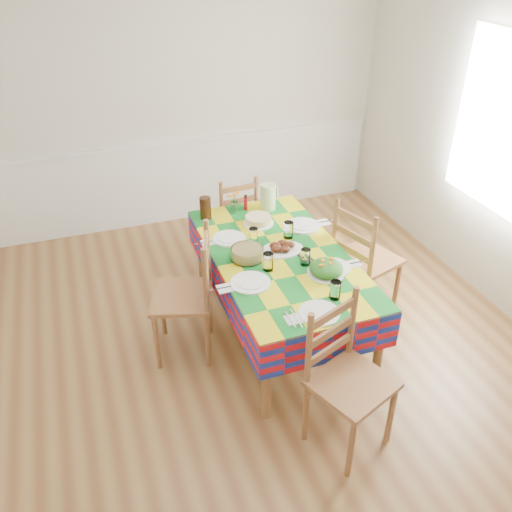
{
  "coord_description": "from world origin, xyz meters",
  "views": [
    {
      "loc": [
        -1.02,
        -2.93,
        2.91
      ],
      "look_at": [
        0.09,
        0.19,
        0.83
      ],
      "focal_mm": 38.0,
      "sensor_mm": 36.0,
      "label": 1
    }
  ],
  "objects": [
    {
      "name": "flower_vase",
      "position": [
        0.21,
        1.1,
        0.8
      ],
      "size": [
        0.12,
        0.1,
        0.19
      ],
      "color": "white",
      "rests_on": "dining_table"
    },
    {
      "name": "window_right",
      "position": [
        2.23,
        0.3,
        1.5
      ],
      "size": [
        0.0,
        1.4,
        1.4
      ],
      "primitive_type": "plane",
      "rotation": [
        0.0,
        -1.57,
        0.0
      ],
      "color": "white",
      "rests_on": "room"
    },
    {
      "name": "hot_sauce",
      "position": [
        0.32,
        1.1,
        0.79
      ],
      "size": [
        0.03,
        0.03,
        0.14
      ],
      "primitive_type": "cylinder",
      "color": "#AA0D17",
      "rests_on": "dining_table"
    },
    {
      "name": "setting_left_far",
      "position": [
        0.08,
        0.62,
        0.75
      ],
      "size": [
        0.48,
        0.29,
        0.13
      ],
      "rotation": [
        0.0,
        0.0,
        1.57
      ],
      "color": "white",
      "rests_on": "dining_table"
    },
    {
      "name": "serving_utensils",
      "position": [
        0.49,
        0.23,
        0.73
      ],
      "size": [
        0.14,
        0.3,
        0.01
      ],
      "color": "black",
      "rests_on": "dining_table"
    },
    {
      "name": "wainscot",
      "position": [
        0.0,
        2.48,
        0.49
      ],
      "size": [
        4.41,
        0.06,
        0.92
      ],
      "color": "white",
      "rests_on": "room"
    },
    {
      "name": "setting_near_head",
      "position": [
        0.35,
        -0.41,
        0.75
      ],
      "size": [
        0.44,
        0.3,
        0.13
      ],
      "color": "white",
      "rests_on": "dining_table"
    },
    {
      "name": "tea_pitcher",
      "position": [
        -0.06,
        1.07,
        0.82
      ],
      "size": [
        0.1,
        0.1,
        0.19
      ],
      "primitive_type": "cylinder",
      "color": "black",
      "rests_on": "dining_table"
    },
    {
      "name": "setting_right_near",
      "position": [
        0.56,
        0.05,
        0.75
      ],
      "size": [
        0.5,
        0.29,
        0.13
      ],
      "rotation": [
        0.0,
        0.0,
        -1.57
      ],
      "color": "white",
      "rests_on": "dining_table"
    },
    {
      "name": "cake",
      "position": [
        0.33,
        0.83,
        0.75
      ],
      "size": [
        0.26,
        0.26,
        0.07
      ],
      "color": "white",
      "rests_on": "dining_table"
    },
    {
      "name": "chair_far",
      "position": [
        0.33,
        1.48,
        0.44
      ],
      "size": [
        0.42,
        0.4,
        0.9
      ],
      "rotation": [
        0.0,
        0.0,
        3.2
      ],
      "color": "brown",
      "rests_on": "room"
    },
    {
      "name": "setting_right_far",
      "position": [
        0.6,
        0.61,
        0.75
      ],
      "size": [
        0.54,
        0.31,
        0.14
      ],
      "rotation": [
        0.0,
        0.0,
        -1.57
      ],
      "color": "white",
      "rests_on": "dining_table"
    },
    {
      "name": "pasta_bowl",
      "position": [
        0.07,
        0.34,
        0.77
      ],
      "size": [
        0.25,
        0.25,
        0.09
      ],
      "color": "white",
      "rests_on": "dining_table"
    },
    {
      "name": "green_pitcher",
      "position": [
        0.51,
        1.06,
        0.84
      ],
      "size": [
        0.13,
        0.13,
        0.23
      ],
      "primitive_type": "cylinder",
      "color": "#B4D596",
      "rests_on": "dining_table"
    },
    {
      "name": "salad_platter",
      "position": [
        0.54,
        -0.05,
        0.77
      ],
      "size": [
        0.27,
        0.27,
        0.11
      ],
      "color": "white",
      "rests_on": "dining_table"
    },
    {
      "name": "chair_right",
      "position": [
        1.06,
        0.3,
        0.52
      ],
      "size": [
        0.57,
        0.58,
        1.05
      ],
      "rotation": [
        0.0,
        0.0,
        1.89
      ],
      "color": "brown",
      "rests_on": "room"
    },
    {
      "name": "name_card",
      "position": [
        0.3,
        -0.57,
        0.73
      ],
      "size": [
        0.07,
        0.02,
        0.02
      ],
      "primitive_type": "cube",
      "color": "white",
      "rests_on": "dining_table"
    },
    {
      "name": "chair_near",
      "position": [
        0.31,
        -0.85,
        0.51
      ],
      "size": [
        0.58,
        0.57,
        1.03
      ],
      "rotation": [
        0.0,
        0.0,
        0.38
      ],
      "color": "brown",
      "rests_on": "room"
    },
    {
      "name": "room",
      "position": [
        0.0,
        0.0,
        1.35
      ],
      "size": [
        4.58,
        5.08,
        2.78
      ],
      "color": "brown",
      "rests_on": "ground"
    },
    {
      "name": "setting_left_near",
      "position": [
        0.04,
        0.07,
        0.75
      ],
      "size": [
        0.52,
        0.31,
        0.14
      ],
      "rotation": [
        0.0,
        0.0,
        1.57
      ],
      "color": "white",
      "rests_on": "dining_table"
    },
    {
      "name": "dining_table",
      "position": [
        0.32,
        0.31,
        0.64
      ],
      "size": [
        1.0,
        1.85,
        0.72
      ],
      "color": "brown",
      "rests_on": "room"
    },
    {
      "name": "chair_left",
      "position": [
        -0.41,
        0.3,
        0.52
      ],
      "size": [
        0.56,
        0.57,
        1.05
      ],
      "rotation": [
        0.0,
        0.0,
        -1.87
      ],
      "color": "brown",
      "rests_on": "room"
    },
    {
      "name": "meat_platter",
      "position": [
        0.36,
        0.36,
        0.75
      ],
      "size": [
        0.34,
        0.24,
        0.07
      ],
      "color": "white",
      "rests_on": "dining_table"
    }
  ]
}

